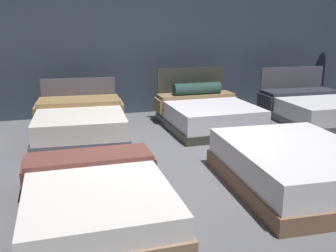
% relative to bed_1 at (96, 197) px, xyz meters
% --- Properties ---
extents(ground_plane, '(18.00, 18.00, 0.02)m').
position_rel_bed_1_xyz_m(ground_plane, '(1.19, 1.20, -0.20)').
color(ground_plane, '#5B5B60').
extents(showroom_back_wall, '(18.00, 0.06, 3.50)m').
position_rel_bed_1_xyz_m(showroom_back_wall, '(1.19, 4.53, 1.56)').
color(showroom_back_wall, '#333D4C').
rests_on(showroom_back_wall, ground_plane).
extents(bed_1, '(1.54, 2.03, 0.43)m').
position_rel_bed_1_xyz_m(bed_1, '(0.00, 0.00, 0.00)').
color(bed_1, '#8E6E53').
rests_on(bed_1, ground_plane).
extents(bed_2, '(1.69, 2.15, 0.52)m').
position_rel_bed_1_xyz_m(bed_2, '(2.41, 0.01, 0.06)').
color(bed_2, brown).
rests_on(bed_2, ground_plane).
extents(bed_5, '(1.66, 2.16, 0.91)m').
position_rel_bed_1_xyz_m(bed_5, '(0.03, 2.88, 0.08)').
color(bed_5, '#56525D').
rests_on(bed_5, ground_plane).
extents(bed_6, '(1.65, 1.95, 1.04)m').
position_rel_bed_1_xyz_m(bed_6, '(2.40, 2.91, 0.08)').
color(bed_6, '#32332D').
rests_on(bed_6, ground_plane).
extents(bed_7, '(1.72, 2.00, 0.99)m').
position_rel_bed_1_xyz_m(bed_7, '(4.74, 2.83, 0.06)').
color(bed_7, '#4F4E56').
rests_on(bed_7, ground_plane).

